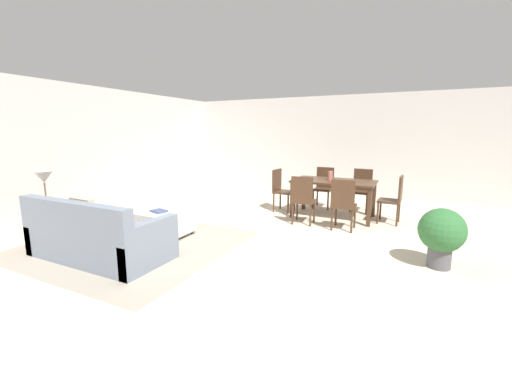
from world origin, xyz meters
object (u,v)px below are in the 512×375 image
object	(u,v)px
vase_centerpiece	(330,176)
dining_table	(334,185)
book_on_ottoman	(159,211)
dining_chair_near_left	(303,197)
ottoman_table	(160,222)
dining_chair_head_west	(281,188)
dining_chair_far_left	(324,185)
couch	(97,237)
table_lamp	(44,179)
dining_chair_far_right	(362,187)
potted_plant	(442,233)
side_table	(48,212)
dining_chair_head_east	(394,197)
dining_chair_near_right	(343,202)

from	to	relation	value
vase_centerpiece	dining_table	bearing A→B (deg)	8.93
vase_centerpiece	book_on_ottoman	size ratio (longest dim) A/B	0.70
dining_chair_near_left	dining_table	bearing A→B (deg)	63.29
ottoman_table	dining_chair_head_west	distance (m)	2.75
vase_centerpiece	dining_chair_far_left	bearing A→B (deg)	111.85
couch	table_lamp	size ratio (longest dim) A/B	3.77
dining_chair_far_right	dining_table	bearing A→B (deg)	-117.78
dining_chair_head_west	potted_plant	distance (m)	3.51
dining_chair_far_right	side_table	bearing A→B (deg)	-134.05
dining_chair_near_left	book_on_ottoman	xyz separation A→B (m)	(-1.99, -1.65, -0.11)
side_table	dining_chair_head_west	world-z (taller)	dining_chair_head_west
dining_chair_far_right	dining_chair_head_west	size ratio (longest dim) A/B	1.00
table_lamp	dining_chair_far_left	distance (m)	5.42
couch	dining_chair_head_east	world-z (taller)	dining_chair_head_east
dining_chair_near_left	vase_centerpiece	size ratio (longest dim) A/B	5.05
ottoman_table	vase_centerpiece	world-z (taller)	vase_centerpiece
dining_chair_near_left	dining_chair_near_right	bearing A→B (deg)	-4.69
table_lamp	vase_centerpiece	size ratio (longest dim) A/B	2.88
dining_table	dining_chair_far_right	distance (m)	0.94
table_lamp	dining_chair_near_left	distance (m)	4.30
dining_chair_near_left	ottoman_table	bearing A→B (deg)	-140.34
dining_chair_near_left	side_table	bearing A→B (deg)	-141.08
table_lamp	dining_chair_head_west	xyz separation A→B (m)	(2.56, 3.48, -0.49)
dining_chair_head_east	vase_centerpiece	xyz separation A→B (m)	(-1.22, -0.03, 0.33)
couch	book_on_ottoman	distance (m)	1.17
couch	dining_chair_far_right	world-z (taller)	dining_chair_far_right
side_table	dining_chair_far_left	size ratio (longest dim) A/B	0.65
ottoman_table	dining_chair_far_left	size ratio (longest dim) A/B	1.15
dining_table	dining_chair_near_left	world-z (taller)	dining_chair_near_left
couch	dining_chair_head_west	distance (m)	3.83
couch	dining_chair_near_right	xyz separation A→B (m)	(2.79, 2.75, 0.23)
dining_chair_near_right	potted_plant	distance (m)	1.77
dining_chair_far_left	side_table	bearing A→B (deg)	-127.93
dining_chair_far_right	dining_chair_head_east	distance (m)	1.07
ottoman_table	vase_centerpiece	xyz separation A→B (m)	(2.31, 2.42, 0.63)
dining_chair_near_left	dining_chair_near_right	size ratio (longest dim) A/B	1.00
vase_centerpiece	side_table	bearing A→B (deg)	-136.52
dining_table	potted_plant	size ratio (longest dim) A/B	2.07
side_table	couch	bearing A→B (deg)	-5.46
potted_plant	book_on_ottoman	bearing A→B (deg)	-172.60
book_on_ottoman	potted_plant	distance (m)	4.22
table_lamp	dining_table	xyz separation A→B (m)	(3.72, 3.47, -0.35)
ottoman_table	dining_chair_far_left	xyz separation A→B (m)	(1.98, 3.22, 0.30)
couch	dining_table	bearing A→B (deg)	55.91
couch	ottoman_table	xyz separation A→B (m)	(0.05, 1.16, -0.07)
dining_chair_near_left	dining_chair_head_west	world-z (taller)	same
dining_chair_head_west	book_on_ottoman	bearing A→B (deg)	-116.73
dining_chair_far_left	vase_centerpiece	distance (m)	0.93
dining_table	vase_centerpiece	size ratio (longest dim) A/B	8.82
table_lamp	dining_table	bearing A→B (deg)	43.00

